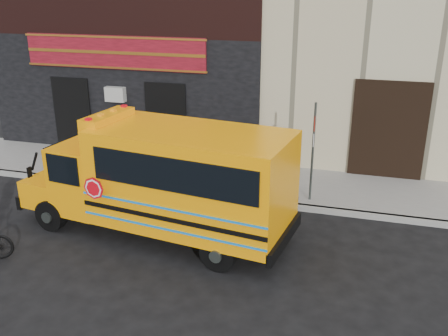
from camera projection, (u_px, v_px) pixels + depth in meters
ground at (209, 246)px, 11.80m from camera, size 120.00×120.00×0.00m
curb at (237, 200)px, 14.11m from camera, size 40.00×0.20×0.15m
sidewalk at (249, 181)px, 15.46m from camera, size 40.00×3.00×0.15m
school_bus at (167, 178)px, 11.80m from camera, size 7.13×3.06×2.92m
sign_pole at (313, 150)px, 13.44m from camera, size 0.06×0.26×2.91m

